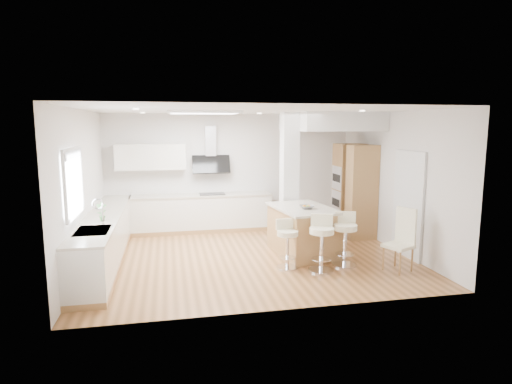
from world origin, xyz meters
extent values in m
plane|color=#A76E3E|center=(0.00, 0.00, 0.00)|extent=(6.00, 6.00, 0.00)
cube|color=silver|center=(0.00, 0.00, 0.00)|extent=(6.00, 5.00, 0.02)
cube|color=silver|center=(0.00, 2.50, 1.40)|extent=(6.00, 0.04, 2.80)
cube|color=silver|center=(-3.00, 0.00, 1.40)|extent=(0.04, 5.00, 2.80)
cube|color=silver|center=(3.00, 0.00, 1.40)|extent=(0.04, 5.00, 2.80)
cube|color=silver|center=(-0.80, 0.60, 2.77)|extent=(1.40, 0.95, 0.05)
cube|color=white|center=(-0.80, 0.60, 2.76)|extent=(1.25, 0.80, 0.03)
cylinder|color=beige|center=(-2.00, 1.50, 2.78)|extent=(0.10, 0.10, 0.02)
cylinder|color=beige|center=(-2.00, -0.50, 2.78)|extent=(0.10, 0.10, 0.02)
cylinder|color=beige|center=(0.50, 1.50, 2.78)|extent=(0.10, 0.10, 0.02)
cylinder|color=beige|center=(2.00, 1.00, 2.78)|extent=(0.10, 0.10, 0.02)
cylinder|color=beige|center=(2.00, -0.50, 2.78)|extent=(0.10, 0.10, 0.02)
cube|color=white|center=(-2.96, -0.90, 1.65)|extent=(0.03, 1.15, 0.95)
cube|color=silver|center=(-2.95, -0.90, 2.15)|extent=(0.04, 1.28, 0.06)
cube|color=silver|center=(-2.95, -0.90, 1.15)|extent=(0.04, 1.28, 0.06)
cube|color=silver|center=(-2.95, -1.51, 1.65)|extent=(0.04, 0.06, 0.95)
cube|color=silver|center=(-2.95, -0.29, 1.65)|extent=(0.04, 0.06, 0.95)
cube|color=#B2B5BA|center=(-2.94, -0.90, 2.08)|extent=(0.03, 1.18, 0.14)
cube|color=#4E443D|center=(2.99, -0.60, 1.00)|extent=(0.02, 0.90, 2.00)
cube|color=silver|center=(2.97, -0.60, 1.00)|extent=(0.05, 1.00, 2.10)
cube|color=#A97C48|center=(-2.70, 0.25, 0.05)|extent=(0.60, 4.50, 0.10)
cube|color=silver|center=(-2.70, 0.25, 0.48)|extent=(0.60, 4.50, 0.76)
cube|color=beige|center=(-2.70, 0.25, 0.88)|extent=(0.63, 4.50, 0.04)
cube|color=silver|center=(-2.70, -1.00, 0.89)|extent=(0.50, 0.75, 0.02)
cube|color=silver|center=(-2.70, -1.18, 0.84)|extent=(0.40, 0.34, 0.10)
cube|color=silver|center=(-2.70, -0.82, 0.84)|extent=(0.40, 0.34, 0.10)
cylinder|color=silver|center=(-2.58, -0.70, 1.08)|extent=(0.02, 0.02, 0.36)
torus|color=silver|center=(-2.65, -0.70, 1.26)|extent=(0.18, 0.02, 0.18)
imported|color=#427E40|center=(-2.65, -0.35, 1.06)|extent=(0.17, 0.12, 0.33)
cube|color=#A97C48|center=(-0.75, 2.20, 0.05)|extent=(3.30, 0.60, 0.10)
cube|color=silver|center=(-0.75, 2.20, 0.48)|extent=(3.30, 0.60, 0.76)
cube|color=beige|center=(-0.75, 2.20, 0.88)|extent=(3.33, 0.63, 0.04)
cube|color=black|center=(-0.50, 2.20, 0.91)|extent=(0.60, 0.40, 0.01)
cube|color=silver|center=(-1.90, 2.33, 1.80)|extent=(1.60, 0.34, 0.60)
cube|color=silver|center=(-0.50, 2.40, 2.15)|extent=(0.25, 0.18, 0.70)
cube|color=black|center=(-0.50, 2.32, 1.60)|extent=(0.90, 0.26, 0.44)
cube|color=silver|center=(1.05, 0.95, 1.40)|extent=(0.35, 0.35, 2.80)
cube|color=silver|center=(2.10, 1.40, 2.60)|extent=(1.78, 2.20, 0.40)
cube|color=#A97C48|center=(2.68, 1.50, 1.05)|extent=(0.62, 0.62, 2.10)
cube|color=#A97C48|center=(2.68, 0.80, 1.05)|extent=(0.62, 0.40, 2.10)
cube|color=silver|center=(2.37, 1.50, 1.30)|extent=(0.02, 0.55, 0.55)
cube|color=silver|center=(2.37, 1.50, 0.72)|extent=(0.02, 0.55, 0.55)
cube|color=black|center=(2.36, 1.50, 1.30)|extent=(0.01, 0.45, 0.18)
cube|color=black|center=(2.36, 1.50, 0.72)|extent=(0.01, 0.45, 0.18)
cube|color=#A97C48|center=(1.05, -0.04, 0.45)|extent=(1.13, 1.57, 0.90)
cube|color=beige|center=(1.05, -0.04, 0.92)|extent=(1.22, 1.67, 0.04)
imported|color=slate|center=(1.07, -0.20, 0.97)|extent=(0.30, 0.30, 0.07)
sphere|color=orange|center=(1.11, -0.19, 0.98)|extent=(0.08, 0.08, 0.07)
sphere|color=orange|center=(1.03, -0.18, 0.98)|extent=(0.08, 0.08, 0.07)
sphere|color=olive|center=(1.08, -0.24, 0.98)|extent=(0.08, 0.08, 0.07)
cylinder|color=silver|center=(0.52, -0.82, 0.01)|extent=(0.41, 0.41, 0.03)
cylinder|color=silver|center=(0.52, -0.82, 0.31)|extent=(0.07, 0.07, 0.58)
cylinder|color=silver|center=(0.52, -0.82, 0.20)|extent=(0.32, 0.32, 0.01)
cylinder|color=#F0EAC4|center=(0.52, -0.82, 0.64)|extent=(0.40, 0.40, 0.09)
cube|color=#F0EAC4|center=(0.51, -0.68, 0.77)|extent=(0.34, 0.06, 0.20)
cylinder|color=silver|center=(1.05, -1.09, 0.02)|extent=(0.56, 0.56, 0.03)
cylinder|color=silver|center=(1.05, -1.09, 0.35)|extent=(0.09, 0.09, 0.65)
cylinder|color=silver|center=(1.05, -1.09, 0.22)|extent=(0.43, 0.43, 0.02)
cylinder|color=#F0EAC4|center=(1.05, -1.09, 0.72)|extent=(0.53, 0.53, 0.10)
cube|color=#F0EAC4|center=(1.10, -0.94, 0.88)|extent=(0.38, 0.17, 0.22)
cylinder|color=silver|center=(1.57, -0.89, 0.01)|extent=(0.56, 0.56, 0.03)
cylinder|color=silver|center=(1.57, -0.89, 0.35)|extent=(0.09, 0.09, 0.64)
cylinder|color=silver|center=(1.57, -0.89, 0.22)|extent=(0.43, 0.43, 0.01)
cylinder|color=#F0EAC4|center=(1.57, -0.89, 0.71)|extent=(0.53, 0.53, 0.10)
cube|color=#F0EAC4|center=(1.63, -0.74, 0.86)|extent=(0.37, 0.17, 0.22)
cube|color=#F0EAC4|center=(2.37, -1.35, 0.45)|extent=(0.57, 0.57, 0.06)
cube|color=#F0EAC4|center=(2.54, -1.27, 0.76)|extent=(0.21, 0.38, 0.68)
cylinder|color=#A97C48|center=(2.28, -1.57, 0.21)|extent=(0.05, 0.05, 0.42)
cylinder|color=#A97C48|center=(2.14, -1.26, 0.21)|extent=(0.05, 0.05, 0.42)
cylinder|color=#A97C48|center=(2.59, -1.43, 0.21)|extent=(0.05, 0.05, 0.42)
cylinder|color=#A97C48|center=(2.45, -1.12, 0.21)|extent=(0.05, 0.05, 0.42)
camera|label=1|loc=(-1.51, -7.89, 2.52)|focal=30.00mm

